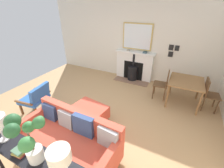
# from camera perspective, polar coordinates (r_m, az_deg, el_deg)

# --- Properties ---
(ground_plane) EXTENTS (5.64, 6.27, 0.01)m
(ground_plane) POSITION_cam_1_polar(r_m,az_deg,el_deg) (3.96, -9.18, -12.56)
(ground_plane) COLOR tan
(wall_left) EXTENTS (0.12, 6.27, 2.89)m
(wall_left) POSITION_cam_1_polar(r_m,az_deg,el_deg) (5.62, 6.84, 16.75)
(wall_left) COLOR beige
(wall_left) RESTS_ON ground
(fireplace) EXTENTS (0.57, 1.42, 1.06)m
(fireplace) POSITION_cam_1_polar(r_m,az_deg,el_deg) (5.62, 8.36, 6.27)
(fireplace) COLOR brown
(fireplace) RESTS_ON ground
(mirror_over_mantel) EXTENTS (0.04, 1.04, 0.89)m
(mirror_over_mantel) POSITION_cam_1_polar(r_m,az_deg,el_deg) (5.42, 9.62, 17.45)
(mirror_over_mantel) COLOR tan
(mantel_bowl_near) EXTENTS (0.12, 0.12, 0.04)m
(mantel_bowl_near) POSITION_cam_1_polar(r_m,az_deg,el_deg) (5.53, 6.20, 12.76)
(mantel_bowl_near) COLOR #9E9384
(mantel_bowl_near) RESTS_ON fireplace
(mantel_bowl_far) EXTENTS (0.15, 0.15, 0.05)m
(mantel_bowl_far) POSITION_cam_1_polar(r_m,az_deg,el_deg) (5.35, 12.51, 11.81)
(mantel_bowl_far) COLOR #334C56
(mantel_bowl_far) RESTS_ON fireplace
(sofa) EXTENTS (0.89, 1.92, 0.85)m
(sofa) POSITION_cam_1_polar(r_m,az_deg,el_deg) (3.03, -15.42, -19.45)
(sofa) COLOR #B2B2B7
(sofa) RESTS_ON ground
(ottoman) EXTENTS (0.64, 0.86, 0.41)m
(ottoman) POSITION_cam_1_polar(r_m,az_deg,el_deg) (3.72, -8.29, -10.48)
(ottoman) COLOR #B2B2B7
(ottoman) RESTS_ON ground
(armchair_accent) EXTENTS (0.75, 0.68, 0.80)m
(armchair_accent) POSITION_cam_1_polar(r_m,az_deg,el_deg) (4.31, -27.00, -4.45)
(armchair_accent) COLOR brown
(armchair_accent) RESTS_ON ground
(console_table) EXTENTS (0.35, 1.52, 0.78)m
(console_table) POSITION_cam_1_polar(r_m,az_deg,el_deg) (2.54, -27.95, -24.23)
(console_table) COLOR black
(console_table) RESTS_ON ground
(table_lamp_far_end) EXTENTS (0.26, 0.26, 0.41)m
(table_lamp_far_end) POSITION_cam_1_polar(r_m,az_deg,el_deg) (1.89, -19.55, -24.66)
(table_lamp_far_end) COLOR #B2B2B7
(table_lamp_far_end) RESTS_ON console_table
(potted_plant) EXTENTS (0.45, 0.43, 0.73)m
(potted_plant) POSITION_cam_1_polar(r_m,az_deg,el_deg) (2.06, -29.78, -16.99)
(potted_plant) COLOR silver
(potted_plant) RESTS_ON console_table
(book_stack) EXTENTS (0.28, 0.19, 0.07)m
(book_stack) POSITION_cam_1_polar(r_m,az_deg,el_deg) (2.54, -30.90, -20.36)
(book_stack) COLOR #B23833
(book_stack) RESTS_ON console_table
(dining_table) EXTENTS (0.94, 0.87, 0.73)m
(dining_table) POSITION_cam_1_polar(r_m,az_deg,el_deg) (4.54, 26.45, 0.03)
(dining_table) COLOR olive
(dining_table) RESTS_ON ground
(dining_chair_near_fireplace) EXTENTS (0.42, 0.42, 0.89)m
(dining_chair_near_fireplace) POSITION_cam_1_polar(r_m,az_deg,el_deg) (4.60, 19.21, 0.46)
(dining_chair_near_fireplace) COLOR brown
(dining_chair_near_fireplace) RESTS_ON ground
(dining_chair_by_back_wall) EXTENTS (0.43, 0.43, 0.89)m
(dining_chair_by_back_wall) POSITION_cam_1_polar(r_m,az_deg,el_deg) (4.65, 33.05, -2.67)
(dining_chair_by_back_wall) COLOR brown
(dining_chair_by_back_wall) RESTS_ON ground
(photo_gallery_row) EXTENTS (0.02, 0.31, 0.39)m
(photo_gallery_row) POSITION_cam_1_polar(r_m,az_deg,el_deg) (5.29, 22.21, 11.91)
(photo_gallery_row) COLOR black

